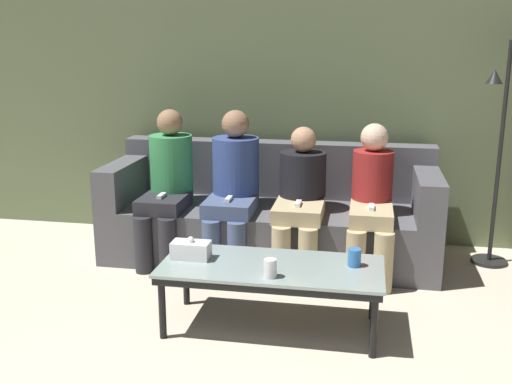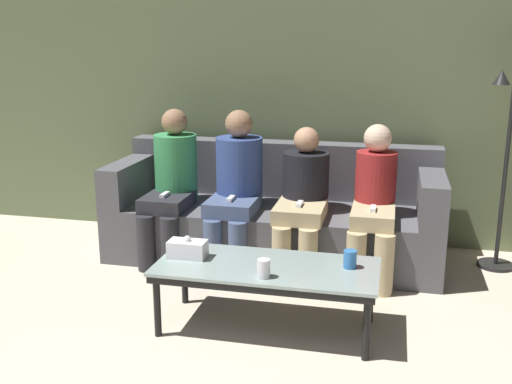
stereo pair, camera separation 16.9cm
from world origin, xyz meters
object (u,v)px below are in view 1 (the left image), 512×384
at_px(cup_near_right, 354,258).
at_px(seated_person_left_end, 168,182).
at_px(standing_lamp, 505,130).
at_px(seated_person_mid_left, 233,184).
at_px(cup_near_left, 270,268).
at_px(tissue_box, 191,250).
at_px(couch, 271,216).
at_px(seated_person_mid_right, 301,195).
at_px(seated_person_right_end, 372,198).
at_px(coffee_table, 271,271).

xyz_separation_m(cup_near_right, seated_person_left_end, (-1.40, 0.93, 0.15)).
bearing_deg(standing_lamp, seated_person_left_end, -172.05).
distance_m(standing_lamp, seated_person_mid_left, 1.96).
xyz_separation_m(cup_near_left, tissue_box, (-0.50, 0.20, 0.00)).
bearing_deg(cup_near_left, couch, 98.88).
relative_size(cup_near_right, seated_person_mid_right, 0.10).
relative_size(tissue_box, seated_person_mid_right, 0.22).
height_order(cup_near_right, seated_person_left_end, seated_person_left_end).
height_order(tissue_box, standing_lamp, standing_lamp).
distance_m(seated_person_left_end, seated_person_mid_right, 0.99).
relative_size(couch, seated_person_left_end, 2.18).
height_order(cup_near_left, standing_lamp, standing_lamp).
distance_m(tissue_box, seated_person_left_end, 1.09).
height_order(cup_near_right, tissue_box, tissue_box).
bearing_deg(seated_person_mid_right, standing_lamp, 14.22).
relative_size(standing_lamp, seated_person_right_end, 1.54).
bearing_deg(cup_near_left, tissue_box, 158.25).
relative_size(tissue_box, seated_person_right_end, 0.21).
xyz_separation_m(couch, tissue_box, (-0.28, -1.18, 0.13)).
bearing_deg(seated_person_mid_right, seated_person_left_end, 178.81).
bearing_deg(seated_person_left_end, cup_near_right, -33.71).
xyz_separation_m(cup_near_right, standing_lamp, (1.00, 1.27, 0.56)).
relative_size(couch, cup_near_right, 24.06).
distance_m(cup_near_left, seated_person_mid_left, 1.28).
xyz_separation_m(cup_near_left, seated_person_right_end, (0.53, 1.14, 0.11)).
bearing_deg(standing_lamp, cup_near_right, -128.18).
relative_size(couch, standing_lamp, 1.50).
xyz_separation_m(seated_person_left_end, seated_person_right_end, (1.49, -0.03, -0.04)).
height_order(coffee_table, tissue_box, tissue_box).
bearing_deg(couch, cup_near_left, -81.12).
bearing_deg(tissue_box, seated_person_mid_right, 61.11).
height_order(coffee_table, seated_person_mid_left, seated_person_mid_left).
bearing_deg(seated_person_right_end, coffee_table, -119.69).
height_order(coffee_table, cup_near_left, cup_near_left).
distance_m(couch, standing_lamp, 1.79).
distance_m(cup_near_right, standing_lamp, 1.70).
xyz_separation_m(couch, cup_near_left, (0.22, -1.38, 0.13)).
relative_size(cup_near_left, seated_person_mid_right, 0.10).
relative_size(tissue_box, seated_person_left_end, 0.20).
height_order(cup_near_left, cup_near_right, same).
xyz_separation_m(cup_near_right, seated_person_mid_right, (-0.40, 0.91, 0.10)).
bearing_deg(standing_lamp, couch, -175.54).
distance_m(tissue_box, seated_person_mid_right, 1.10).
height_order(cup_near_left, seated_person_mid_left, seated_person_mid_left).
relative_size(coffee_table, seated_person_left_end, 1.12).
distance_m(coffee_table, cup_near_left, 0.20).
xyz_separation_m(seated_person_mid_left, seated_person_right_end, (0.99, -0.04, -0.05)).
distance_m(cup_near_right, seated_person_right_end, 0.91).
relative_size(coffee_table, cup_near_right, 12.30).
height_order(standing_lamp, seated_person_right_end, standing_lamp).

